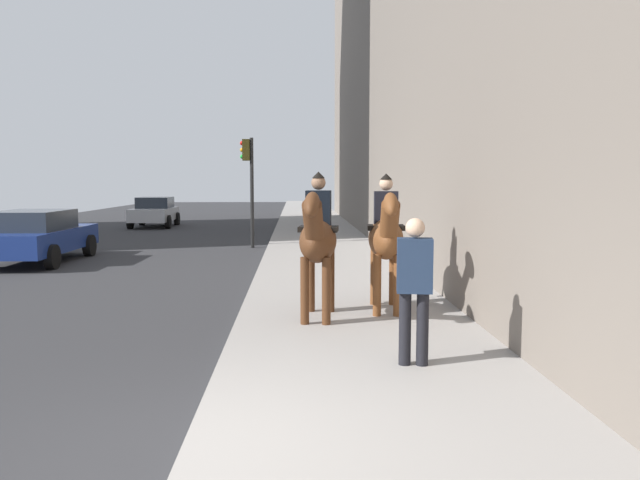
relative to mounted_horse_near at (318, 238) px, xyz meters
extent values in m
cube|color=gray|center=(-4.62, -0.55, -1.30)|extent=(120.00, 3.62, 0.12)
ellipsoid|color=#4C2B16|center=(0.08, -0.01, -0.05)|extent=(1.56, 0.74, 0.66)
cylinder|color=#4C2B16|center=(-0.39, -0.11, -0.74)|extent=(0.13, 0.13, 1.00)
cylinder|color=#4C2B16|center=(-0.35, 0.21, -0.74)|extent=(0.13, 0.13, 1.00)
cylinder|color=#4C2B16|center=(0.51, -0.23, -0.74)|extent=(0.13, 0.13, 1.00)
cylinder|color=#4C2B16|center=(0.55, 0.09, -0.74)|extent=(0.13, 0.13, 1.00)
cylinder|color=#4C2B16|center=(-0.69, 0.09, 0.30)|extent=(0.66, 0.36, 0.68)
ellipsoid|color=#4C2B16|center=(-0.89, 0.11, 0.55)|extent=(0.65, 0.30, 0.49)
cylinder|color=black|center=(0.79, -0.10, -0.14)|extent=(0.29, 0.13, 0.55)
cube|color=black|center=(0.13, -0.02, 0.14)|extent=(0.51, 0.65, 0.08)
cube|color=black|center=(0.13, -0.02, 0.45)|extent=(0.33, 0.41, 0.55)
sphere|color=#8C664C|center=(0.13, -0.02, 0.85)|extent=(0.22, 0.22, 0.22)
cone|color=black|center=(0.13, -0.02, 0.97)|extent=(0.22, 0.22, 0.10)
ellipsoid|color=brown|center=(0.60, -1.13, -0.07)|extent=(1.54, 0.67, 0.66)
cylinder|color=brown|center=(0.14, -1.26, -0.75)|extent=(0.13, 0.13, 0.98)
cylinder|color=brown|center=(0.16, -0.94, -0.75)|extent=(0.13, 0.13, 0.98)
cylinder|color=brown|center=(1.04, -1.32, -0.75)|extent=(0.13, 0.13, 0.98)
cylinder|color=brown|center=(1.06, -1.01, -0.75)|extent=(0.13, 0.13, 0.98)
cylinder|color=brown|center=(-0.17, -1.07, 0.28)|extent=(0.65, 0.33, 0.68)
ellipsoid|color=brown|center=(-0.38, -1.06, 0.53)|extent=(0.64, 0.27, 0.49)
cylinder|color=black|center=(1.31, -1.18, -0.17)|extent=(0.29, 0.12, 0.55)
cube|color=black|center=(0.65, -1.13, 0.11)|extent=(0.48, 0.63, 0.08)
cube|color=black|center=(0.65, -1.13, 0.43)|extent=(0.31, 0.40, 0.55)
sphere|color=#D8AD8C|center=(0.65, -1.13, 0.82)|extent=(0.22, 0.22, 0.22)
cone|color=black|center=(0.65, -1.13, 0.94)|extent=(0.21, 0.21, 0.10)
cylinder|color=black|center=(-2.42, -0.92, -0.82)|extent=(0.14, 0.14, 0.85)
cylinder|color=black|center=(-2.44, -1.12, -0.82)|extent=(0.14, 0.14, 0.85)
cube|color=#1E2D47|center=(-2.43, -1.02, -0.08)|extent=(0.31, 0.43, 0.62)
sphere|color=#D8AD8C|center=(-2.43, -1.02, 0.35)|extent=(0.22, 0.22, 0.22)
cube|color=#B7BABF|center=(20.80, 7.19, -0.74)|extent=(3.86, 1.80, 0.60)
cube|color=#262D38|center=(21.03, 7.19, -0.18)|extent=(1.85, 1.56, 0.52)
cylinder|color=black|center=(19.63, 6.30, -1.04)|extent=(0.64, 0.23, 0.64)
cylinder|color=black|center=(19.60, 8.04, -1.04)|extent=(0.64, 0.23, 0.64)
cylinder|color=black|center=(22.00, 6.33, -1.04)|extent=(0.64, 0.23, 0.64)
cylinder|color=black|center=(21.98, 8.07, -1.04)|extent=(0.64, 0.23, 0.64)
cube|color=navy|center=(7.75, 7.41, -0.74)|extent=(4.46, 1.90, 0.60)
cube|color=#262D38|center=(7.48, 7.41, -0.18)|extent=(2.27, 1.66, 0.52)
cylinder|color=black|center=(9.14, 8.33, -1.04)|extent=(0.64, 0.23, 0.64)
cylinder|color=black|center=(9.12, 6.47, -1.04)|extent=(0.64, 0.23, 0.64)
cylinder|color=black|center=(6.36, 6.49, -1.04)|extent=(0.64, 0.23, 0.64)
cylinder|color=black|center=(11.23, 1.78, 0.46)|extent=(0.12, 0.12, 3.65)
cube|color=#2D280C|center=(11.23, 1.96, 1.88)|extent=(0.20, 0.24, 0.70)
sphere|color=red|center=(11.23, 2.09, 2.10)|extent=(0.14, 0.14, 0.14)
sphere|color=orange|center=(11.23, 2.09, 1.88)|extent=(0.14, 0.14, 0.14)
sphere|color=green|center=(11.23, 2.09, 1.66)|extent=(0.14, 0.14, 0.14)
camera|label=1|loc=(-9.33, 0.34, 0.88)|focal=34.59mm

